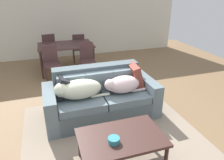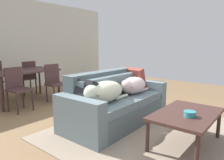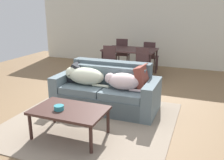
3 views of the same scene
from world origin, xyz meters
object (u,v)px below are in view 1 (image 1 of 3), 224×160
(couch, at_px, (101,98))
(dining_chair_near_left, at_px, (51,61))
(throw_pillow_by_left_arm, at_px, (60,87))
(coffee_table, at_px, (121,139))
(dining_chair_far_right, at_px, (79,47))
(dining_chair_near_right, at_px, (87,58))
(bowl_on_coffee_table, at_px, (114,140))
(throw_pillow_by_right_arm, at_px, (135,76))
(dining_chair_far_left, at_px, (49,48))
(dog_on_left_cushion, at_px, (78,89))
(dining_table, at_px, (66,47))
(dog_on_right_cushion, at_px, (122,84))

(couch, xyz_separation_m, dining_chair_near_left, (-0.76, 1.93, 0.16))
(throw_pillow_by_left_arm, distance_m, coffee_table, 1.49)
(dining_chair_far_right, bearing_deg, coffee_table, 92.35)
(coffee_table, relative_size, dining_chair_near_right, 1.23)
(coffee_table, bearing_deg, bowl_on_coffee_table, -146.86)
(throw_pillow_by_right_arm, xyz_separation_m, dining_chair_near_left, (-1.46, 1.87, -0.16))
(couch, distance_m, dining_chair_far_left, 3.22)
(throw_pillow_by_right_arm, distance_m, coffee_table, 1.57)
(throw_pillow_by_left_arm, bearing_deg, dog_on_left_cushion, -29.79)
(dining_chair_far_right, bearing_deg, couch, 92.58)
(bowl_on_coffee_table, height_order, dining_table, dining_table)
(coffee_table, height_order, bowl_on_coffee_table, bowl_on_coffee_table)
(dog_on_right_cushion, bearing_deg, throw_pillow_by_right_arm, 28.57)
(throw_pillow_by_left_arm, xyz_separation_m, dining_chair_near_right, (0.86, 1.91, -0.15))
(dog_on_left_cushion, relative_size, dining_table, 0.63)
(bowl_on_coffee_table, relative_size, dining_chair_far_right, 0.16)
(dog_on_right_cushion, relative_size, dining_table, 0.52)
(dog_on_right_cushion, distance_m, coffee_table, 1.24)
(dining_chair_near_right, bearing_deg, dining_chair_far_left, 132.91)
(dining_chair_near_right, xyz_separation_m, dining_chair_far_left, (-0.92, 1.17, 0.04))
(couch, distance_m, dog_on_right_cushion, 0.47)
(dog_on_left_cushion, bearing_deg, dog_on_right_cushion, -1.80)
(dining_chair_near_left, bearing_deg, dining_chair_far_right, 48.43)
(dog_on_left_cushion, height_order, dining_chair_near_right, dining_chair_near_right)
(dog_on_right_cushion, bearing_deg, dining_chair_far_left, 108.45)
(couch, bearing_deg, throw_pillow_by_left_arm, 175.55)
(throw_pillow_by_right_arm, bearing_deg, coffee_table, -120.17)
(throw_pillow_by_left_arm, distance_m, bowl_on_coffee_table, 1.50)
(dining_table, xyz_separation_m, dining_chair_far_right, (0.45, 0.61, -0.20))
(dining_chair_near_left, xyz_separation_m, dining_chair_far_left, (-0.00, 1.19, 0.03))
(bowl_on_coffee_table, xyz_separation_m, dining_table, (-0.12, 3.88, 0.21))
(dog_on_left_cushion, bearing_deg, dining_table, 87.18)
(dog_on_right_cushion, xyz_separation_m, dining_chair_far_left, (-1.12, 3.26, -0.09))
(couch, distance_m, dining_chair_far_right, 3.14)
(throw_pillow_by_right_arm, height_order, bowl_on_coffee_table, throw_pillow_by_right_arm)
(dog_on_right_cushion, bearing_deg, dog_on_left_cushion, 178.20)
(throw_pillow_by_left_arm, distance_m, throw_pillow_by_right_arm, 1.41)
(dog_on_left_cushion, relative_size, coffee_table, 0.84)
(coffee_table, distance_m, dining_chair_near_left, 3.28)
(couch, relative_size, dog_on_right_cushion, 2.64)
(dog_on_right_cushion, xyz_separation_m, throw_pillow_by_right_arm, (0.34, 0.19, 0.05))
(couch, height_order, coffee_table, couch)
(couch, height_order, dog_on_right_cushion, couch)
(bowl_on_coffee_table, relative_size, dining_table, 0.10)
(couch, distance_m, dining_chair_near_left, 2.08)
(bowl_on_coffee_table, bearing_deg, dining_chair_near_right, 83.87)
(coffee_table, relative_size, bowl_on_coffee_table, 7.42)
(coffee_table, distance_m, dining_chair_far_left, 4.46)
(dog_on_left_cushion, distance_m, dining_chair_near_right, 2.15)
(bowl_on_coffee_table, xyz_separation_m, dining_chair_near_right, (0.36, 3.31, 0.00))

